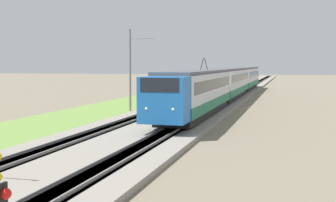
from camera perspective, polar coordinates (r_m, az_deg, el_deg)
The scene contains 7 objects.
ballast_main at distance 59.32m, azimuth 3.07°, elevation 0.18°, with size 240.00×4.40×0.30m.
ballast_adjacent at distance 58.59m, azimuth 7.29°, elevation 0.10°, with size 240.00×4.40×0.30m.
track_main at distance 59.32m, azimuth 3.07°, elevation 0.19°, with size 240.00×1.57×0.45m.
track_adjacent at distance 58.59m, azimuth 7.29°, elevation 0.11°, with size 240.00×1.57×0.45m.
grass_verge at distance 60.66m, azimuth -1.99°, elevation 0.20°, with size 240.00×8.83×0.12m.
passenger_train at distance 60.19m, azimuth 7.52°, elevation 2.40°, with size 65.51×3.02×5.20m.
catenary_mast_mid at distance 45.05m, azimuth -4.58°, elevation 3.85°, with size 0.22×2.56×7.96m.
Camera 1 is at (-7.94, -11.93, 4.63)m, focal length 50.00 mm.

